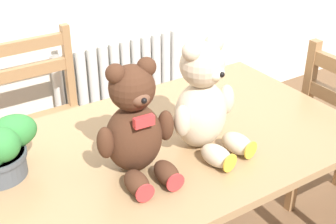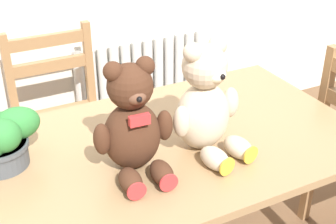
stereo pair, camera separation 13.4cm
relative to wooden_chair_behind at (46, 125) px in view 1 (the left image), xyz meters
name	(u,v)px [view 1 (the left image)]	position (x,y,z in m)	size (l,w,h in m)	color
radiator	(122,97)	(0.59, 0.32, -0.15)	(0.86, 0.10, 0.65)	silver
dining_table	(163,165)	(0.16, -0.83, 0.19)	(1.42, 0.83, 0.73)	#9E7A51
wooden_chair_behind	(46,125)	(0.00, 0.00, 0.00)	(0.45, 0.43, 0.88)	#997047
teddy_bear_left	(135,127)	(0.01, -0.92, 0.45)	(0.26, 0.26, 0.37)	#472819
teddy_bear_right	(204,103)	(0.27, -0.92, 0.46)	(0.28, 0.29, 0.39)	beige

